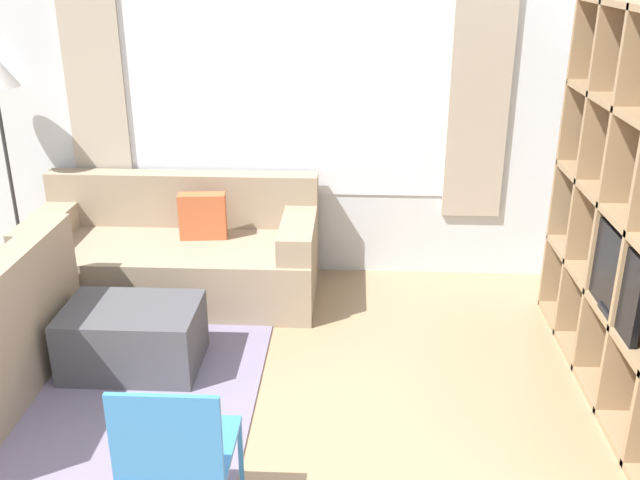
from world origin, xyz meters
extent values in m
cube|color=silver|center=(0.00, 3.28, 1.35)|extent=(5.76, 0.07, 2.70)
cube|color=white|center=(0.00, 3.24, 1.45)|extent=(2.51, 0.01, 1.60)
cube|color=#B2A38E|center=(-1.42, 3.22, 1.45)|extent=(0.44, 0.03, 1.90)
cube|color=#B2A38E|center=(1.42, 3.22, 1.45)|extent=(0.44, 0.03, 1.90)
cube|color=slate|center=(-1.07, 1.79, 0.01)|extent=(2.10, 2.30, 0.01)
cube|color=#997A56|center=(2.08, 1.82, 1.08)|extent=(0.39, 0.04, 2.16)
cube|color=#997A56|center=(2.08, 2.26, 1.08)|extent=(0.39, 0.04, 2.16)
cube|color=#997A56|center=(2.08, 2.71, 1.08)|extent=(0.39, 0.04, 2.16)
cube|color=#997A56|center=(2.08, 1.59, 0.02)|extent=(0.39, 2.23, 0.04)
cube|color=#997A56|center=(2.08, 1.59, 0.54)|extent=(0.39, 2.23, 0.04)
cube|color=black|center=(1.93, 1.48, 0.79)|extent=(0.04, 0.71, 0.46)
cube|color=black|center=(1.95, 1.48, 0.57)|extent=(0.10, 0.24, 0.03)
cube|color=#2856A8|center=(2.06, 2.48, 0.65)|extent=(0.12, 0.12, 0.18)
cylinder|color=white|center=(2.06, 2.45, 0.61)|extent=(0.07, 0.07, 0.10)
cube|color=#2856A8|center=(2.06, 2.46, 0.63)|extent=(0.11, 0.11, 0.15)
cube|color=#232328|center=(2.06, 2.45, 1.16)|extent=(0.10, 0.10, 0.12)
cube|color=gray|center=(-0.79, 2.72, 0.22)|extent=(2.07, 0.92, 0.44)
cube|color=gray|center=(-0.79, 3.09, 0.64)|extent=(2.07, 0.18, 0.41)
cube|color=gray|center=(-1.71, 2.72, 0.53)|extent=(0.24, 0.86, 0.19)
cube|color=gray|center=(0.13, 2.72, 0.53)|extent=(0.24, 0.86, 0.19)
cube|color=#C65B33|center=(-0.58, 2.81, 0.61)|extent=(0.35, 0.15, 0.34)
cube|color=gray|center=(-1.39, 1.33, 0.64)|extent=(0.18, 1.67, 0.41)
cube|color=#47474C|center=(-0.82, 1.72, 0.21)|extent=(0.81, 0.56, 0.41)
cylinder|color=black|center=(-2.06, 2.96, 0.01)|extent=(0.26, 0.26, 0.02)
cylinder|color=#2D2D30|center=(-2.06, 2.96, 0.77)|extent=(0.03, 0.03, 1.48)
cylinder|color=#3375B7|center=(0.02, 0.60, 0.22)|extent=(0.02, 0.02, 0.44)
cylinder|color=#3375B7|center=(-0.39, 0.60, 0.22)|extent=(0.02, 0.02, 0.44)
cube|color=#3375B7|center=(-0.19, 0.38, 0.45)|extent=(0.44, 0.46, 0.02)
cube|color=#3375B7|center=(-0.19, 0.17, 0.66)|extent=(0.44, 0.02, 0.40)
camera|label=1|loc=(0.52, -2.04, 2.40)|focal=40.00mm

